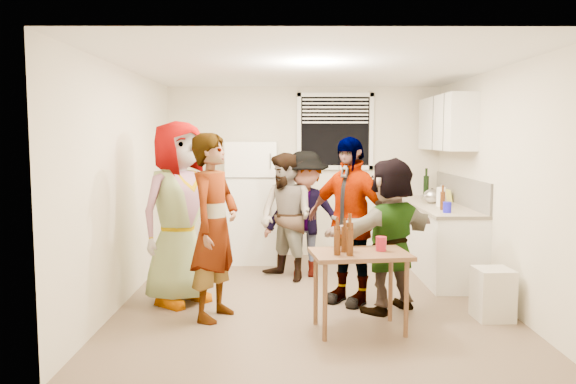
{
  "coord_description": "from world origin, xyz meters",
  "views": [
    {
      "loc": [
        -0.27,
        -6.04,
        1.77
      ],
      "look_at": [
        -0.25,
        0.26,
        1.15
      ],
      "focal_mm": 35.0,
      "sensor_mm": 36.0,
      "label": 1
    }
  ],
  "objects_px": {
    "serving_table": "(359,330)",
    "beer_bottle_table": "(350,251)",
    "refrigerator": "(252,202)",
    "kettle": "(432,203)",
    "guest_back_right": "(305,276)",
    "beer_bottle_counter": "(442,210)",
    "trash_bin": "(493,294)",
    "guest_grey": "(181,302)",
    "red_cup": "(381,251)",
    "blue_cup": "(447,213)",
    "wine_bottle": "(426,197)",
    "guest_back_left": "(286,279)",
    "guest_orange": "(389,310)",
    "guest_black": "(348,302)",
    "guest_stripe": "(216,317)"
  },
  "relations": [
    {
      "from": "red_cup",
      "to": "guest_orange",
      "type": "relative_size",
      "value": 0.08
    },
    {
      "from": "kettle",
      "to": "wine_bottle",
      "type": "bearing_deg",
      "value": 74.87
    },
    {
      "from": "beer_bottle_table",
      "to": "guest_stripe",
      "type": "xyz_separation_m",
      "value": [
        -1.28,
        0.32,
        -0.73
      ]
    },
    {
      "from": "kettle",
      "to": "guest_grey",
      "type": "relative_size",
      "value": 0.13
    },
    {
      "from": "serving_table",
      "to": "red_cup",
      "type": "xyz_separation_m",
      "value": [
        0.2,
        0.05,
        0.73
      ]
    },
    {
      "from": "refrigerator",
      "to": "guest_grey",
      "type": "xyz_separation_m",
      "value": [
        -0.65,
        -2.04,
        -0.85
      ]
    },
    {
      "from": "guest_grey",
      "to": "guest_stripe",
      "type": "height_order",
      "value": "guest_grey"
    },
    {
      "from": "guest_back_left",
      "to": "trash_bin",
      "type": "bearing_deg",
      "value": 8.34
    },
    {
      "from": "serving_table",
      "to": "red_cup",
      "type": "relative_size",
      "value": 6.61
    },
    {
      "from": "red_cup",
      "to": "guest_back_right",
      "type": "distance_m",
      "value": 2.2
    },
    {
      "from": "serving_table",
      "to": "guest_stripe",
      "type": "bearing_deg",
      "value": 164.71
    },
    {
      "from": "guest_grey",
      "to": "guest_back_left",
      "type": "height_order",
      "value": "guest_grey"
    },
    {
      "from": "guest_orange",
      "to": "trash_bin",
      "type": "bearing_deg",
      "value": 127.89
    },
    {
      "from": "refrigerator",
      "to": "guest_stripe",
      "type": "distance_m",
      "value": 2.7
    },
    {
      "from": "beer_bottle_counter",
      "to": "guest_orange",
      "type": "xyz_separation_m",
      "value": [
        -0.82,
        -1.05,
        -0.9
      ]
    },
    {
      "from": "wine_bottle",
      "to": "guest_stripe",
      "type": "relative_size",
      "value": 0.17
    },
    {
      "from": "red_cup",
      "to": "blue_cup",
      "type": "bearing_deg",
      "value": 53.66
    },
    {
      "from": "trash_bin",
      "to": "guest_orange",
      "type": "relative_size",
      "value": 0.32
    },
    {
      "from": "red_cup",
      "to": "guest_black",
      "type": "distance_m",
      "value": 1.12
    },
    {
      "from": "refrigerator",
      "to": "wine_bottle",
      "type": "relative_size",
      "value": 5.44
    },
    {
      "from": "red_cup",
      "to": "guest_stripe",
      "type": "distance_m",
      "value": 1.76
    },
    {
      "from": "red_cup",
      "to": "guest_back_right",
      "type": "height_order",
      "value": "red_cup"
    },
    {
      "from": "kettle",
      "to": "guest_back_right",
      "type": "relative_size",
      "value": 0.16
    },
    {
      "from": "refrigerator",
      "to": "wine_bottle",
      "type": "distance_m",
      "value": 2.5
    },
    {
      "from": "kettle",
      "to": "red_cup",
      "type": "bearing_deg",
      "value": -122.07
    },
    {
      "from": "kettle",
      "to": "guest_stripe",
      "type": "xyz_separation_m",
      "value": [
        -2.61,
        -1.95,
        -0.9
      ]
    },
    {
      "from": "beer_bottle_table",
      "to": "guest_stripe",
      "type": "distance_m",
      "value": 1.51
    },
    {
      "from": "beer_bottle_counter",
      "to": "red_cup",
      "type": "distance_m",
      "value": 1.89
    },
    {
      "from": "serving_table",
      "to": "red_cup",
      "type": "distance_m",
      "value": 0.76
    },
    {
      "from": "wine_bottle",
      "to": "guest_stripe",
      "type": "height_order",
      "value": "wine_bottle"
    },
    {
      "from": "beer_bottle_counter",
      "to": "guest_black",
      "type": "relative_size",
      "value": 0.12
    },
    {
      "from": "serving_table",
      "to": "beer_bottle_table",
      "type": "xyz_separation_m",
      "value": [
        -0.09,
        0.06,
        0.73
      ]
    },
    {
      "from": "blue_cup",
      "to": "beer_bottle_table",
      "type": "xyz_separation_m",
      "value": [
        -1.27,
        -1.33,
        -0.17
      ]
    },
    {
      "from": "trash_bin",
      "to": "guest_grey",
      "type": "height_order",
      "value": "trash_bin"
    },
    {
      "from": "blue_cup",
      "to": "guest_back_left",
      "type": "height_order",
      "value": "blue_cup"
    },
    {
      "from": "trash_bin",
      "to": "guest_black",
      "type": "xyz_separation_m",
      "value": [
        -1.35,
        0.55,
        -0.25
      ]
    },
    {
      "from": "guest_back_right",
      "to": "beer_bottle_counter",
      "type": "bearing_deg",
      "value": -13.04
    },
    {
      "from": "beer_bottle_table",
      "to": "guest_grey",
      "type": "xyz_separation_m",
      "value": [
        -1.72,
        0.83,
        -0.73
      ]
    },
    {
      "from": "beer_bottle_counter",
      "to": "beer_bottle_table",
      "type": "relative_size",
      "value": 0.86
    },
    {
      "from": "red_cup",
      "to": "guest_stripe",
      "type": "bearing_deg",
      "value": 168.43
    },
    {
      "from": "blue_cup",
      "to": "serving_table",
      "type": "bearing_deg",
      "value": -130.38
    },
    {
      "from": "trash_bin",
      "to": "guest_back_left",
      "type": "xyz_separation_m",
      "value": [
        -2.01,
        1.54,
        -0.25
      ]
    },
    {
      "from": "trash_bin",
      "to": "serving_table",
      "type": "relative_size",
      "value": 0.58
    },
    {
      "from": "beer_bottle_table",
      "to": "guest_stripe",
      "type": "bearing_deg",
      "value": 166.14
    },
    {
      "from": "refrigerator",
      "to": "kettle",
      "type": "distance_m",
      "value": 2.48
    },
    {
      "from": "refrigerator",
      "to": "beer_bottle_table",
      "type": "height_order",
      "value": "refrigerator"
    },
    {
      "from": "blue_cup",
      "to": "serving_table",
      "type": "relative_size",
      "value": 0.15
    },
    {
      "from": "refrigerator",
      "to": "guest_black",
      "type": "relative_size",
      "value": 0.96
    },
    {
      "from": "blue_cup",
      "to": "guest_back_left",
      "type": "distance_m",
      "value": 2.11
    },
    {
      "from": "beer_bottle_counter",
      "to": "serving_table",
      "type": "height_order",
      "value": "beer_bottle_counter"
    }
  ]
}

